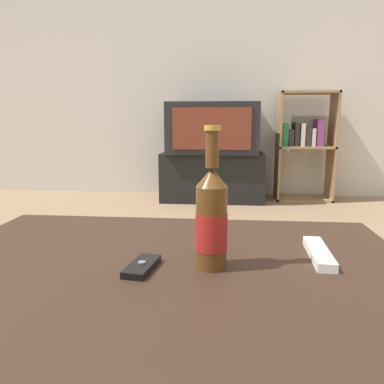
{
  "coord_description": "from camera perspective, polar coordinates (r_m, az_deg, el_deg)",
  "views": [
    {
      "loc": [
        0.12,
        -0.7,
        0.73
      ],
      "look_at": [
        0.03,
        0.33,
        0.53
      ],
      "focal_mm": 35.0,
      "sensor_mm": 36.0,
      "label": 1
    }
  ],
  "objects": [
    {
      "name": "television",
      "position": [
        3.42,
        3.19,
        9.72
      ],
      "size": [
        0.8,
        0.56,
        0.44
      ],
      "color": "black",
      "rests_on": "tv_stand"
    },
    {
      "name": "bookshelf",
      "position": [
        3.58,
        16.64,
        7.27
      ],
      "size": [
        0.5,
        0.3,
        0.98
      ],
      "color": "#99754C",
      "rests_on": "ground_plane"
    },
    {
      "name": "tv_stand",
      "position": [
        3.46,
        3.11,
        2.4
      ],
      "size": [
        0.92,
        0.46,
        0.44
      ],
      "color": "black",
      "rests_on": "ground_plane"
    },
    {
      "name": "beer_bottle",
      "position": [
        0.76,
        2.98,
        -4.08
      ],
      "size": [
        0.07,
        0.07,
        0.29
      ],
      "color": "#563314",
      "rests_on": "coffee_table"
    },
    {
      "name": "remote_control",
      "position": [
        0.88,
        18.76,
        -8.81
      ],
      "size": [
        0.05,
        0.18,
        0.02
      ],
      "rotation": [
        0.0,
        0.0,
        -0.04
      ],
      "color": "white",
      "rests_on": "coffee_table"
    },
    {
      "name": "back_wall",
      "position": [
        3.77,
        3.59,
        19.59
      ],
      "size": [
        8.0,
        0.05,
        2.6
      ],
      "color": "beige",
      "rests_on": "ground_plane"
    },
    {
      "name": "coffee_table",
      "position": [
        0.8,
        -4.4,
        -15.86
      ],
      "size": [
        1.05,
        0.83,
        0.43
      ],
      "color": "#332116",
      "rests_on": "ground_plane"
    },
    {
      "name": "cell_phone",
      "position": [
        0.78,
        -7.64,
        -11.16
      ],
      "size": [
        0.06,
        0.12,
        0.02
      ],
      "rotation": [
        0.0,
        0.0,
        -0.15
      ],
      "color": "black",
      "rests_on": "coffee_table"
    }
  ]
}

